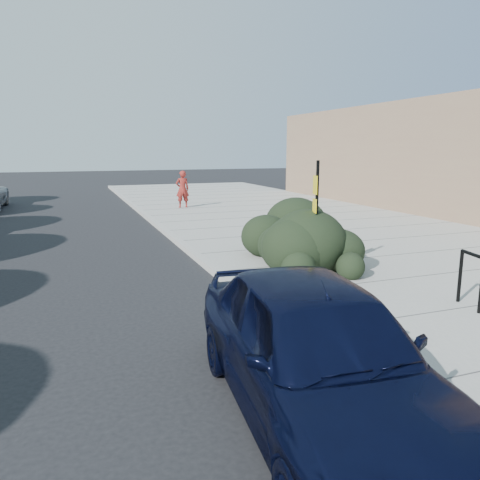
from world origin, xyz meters
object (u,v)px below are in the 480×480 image
object	(u,v)px
bench	(335,301)
bike_rack	(471,275)
sedan_navy	(317,349)
sign_post	(316,210)
pedestrian	(182,189)

from	to	relation	value
bench	bike_rack	xyz separation A→B (m)	(2.89, 0.08, 0.13)
bench	sedan_navy	xyz separation A→B (m)	(-1.40, -1.87, 0.19)
sign_post	pedestrian	distance (m)	13.27
pedestrian	sign_post	bearing A→B (deg)	89.36
bench	sedan_navy	size ratio (longest dim) A/B	0.43
bench	pedestrian	size ratio (longest dim) A/B	1.14
pedestrian	sedan_navy	bearing A→B (deg)	80.70
bike_rack	sign_post	size ratio (longest dim) A/B	0.39
bench	bike_rack	distance (m)	2.89
bench	sedan_navy	bearing A→B (deg)	-131.97
bench	sedan_navy	world-z (taller)	sedan_navy
bench	pedestrian	bearing A→B (deg)	79.57
bike_rack	sedan_navy	world-z (taller)	sedan_navy
bike_rack	sedan_navy	distance (m)	4.71
sedan_navy	pedestrian	distance (m)	18.54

